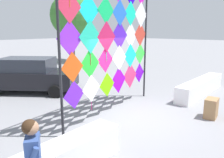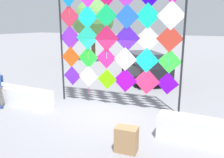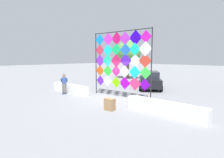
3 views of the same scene
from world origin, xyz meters
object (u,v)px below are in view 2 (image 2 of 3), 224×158
Objects in this scene: cardboard_box_large at (126,139)px; tree_palm_like at (92,20)px; parked_car at (145,66)px; kite_display_rack at (117,35)px.

cardboard_box_large is 14.72m from tree_palm_like.
parked_car is 7.55m from cardboard_box_large.
kite_display_rack is 11.24m from tree_palm_like.
kite_display_rack is 0.93× the size of tree_palm_like.
kite_display_rack reaches higher than parked_car.
cardboard_box_large is (2.03, -7.26, -0.47)m from parked_car.
parked_car is at bearing -36.61° from tree_palm_like.
kite_display_rack is 1.11× the size of parked_car.
parked_car is (-0.43, 4.51, -1.90)m from kite_display_rack.
cardboard_box_large is (1.60, -2.75, -2.37)m from kite_display_rack.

